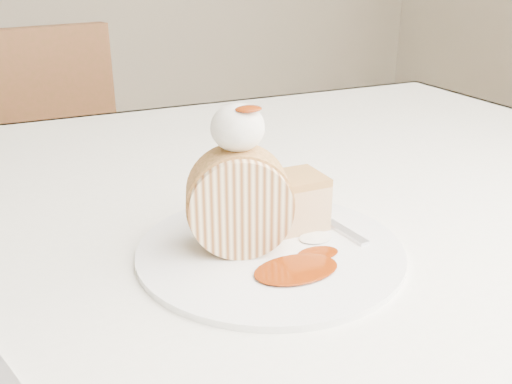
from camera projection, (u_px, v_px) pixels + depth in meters
name	position (u px, v px, depth m)	size (l,w,h in m)	color
table	(179.00, 279.00, 0.66)	(1.40, 0.90, 0.75)	white
chair_far	(21.00, 187.00, 1.36)	(0.49, 0.49, 0.87)	brown
plate	(270.00, 250.00, 0.53)	(0.25, 0.25, 0.01)	white
roulade_slice	(240.00, 202.00, 0.51)	(0.09, 0.09, 0.05)	#FAE1AE
cake_chunk	(295.00, 204.00, 0.56)	(0.05, 0.05, 0.05)	tan
whipped_cream	(238.00, 128.00, 0.49)	(0.05, 0.05, 0.04)	white
caramel_drizzle	(248.00, 103.00, 0.47)	(0.02, 0.02, 0.01)	#742304
caramel_pool	(296.00, 269.00, 0.49)	(0.08, 0.05, 0.00)	#742304
fork	(331.00, 223.00, 0.57)	(0.02, 0.15, 0.00)	silver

